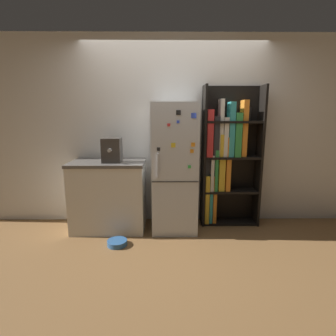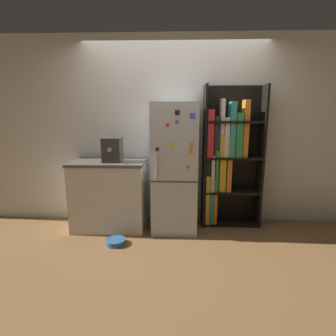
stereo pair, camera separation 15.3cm
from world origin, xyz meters
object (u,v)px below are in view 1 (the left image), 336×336
object	(u,v)px
pet_bowl	(117,242)
espresso_machine	(112,150)
refrigerator	(174,168)
bookshelf	(225,157)

from	to	relation	value
pet_bowl	espresso_machine	bearing A→B (deg)	103.44
refrigerator	pet_bowl	bearing A→B (deg)	-144.27
refrigerator	espresso_machine	xyz separation A→B (m)	(-0.81, -0.04, 0.25)
refrigerator	espresso_machine	world-z (taller)	refrigerator
espresso_machine	pet_bowl	distance (m)	1.15
bookshelf	refrigerator	bearing A→B (deg)	-165.35
bookshelf	espresso_machine	distance (m)	1.54
pet_bowl	bookshelf	bearing A→B (deg)	26.03
refrigerator	pet_bowl	world-z (taller)	refrigerator
bookshelf	espresso_machine	bearing A→B (deg)	-171.72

